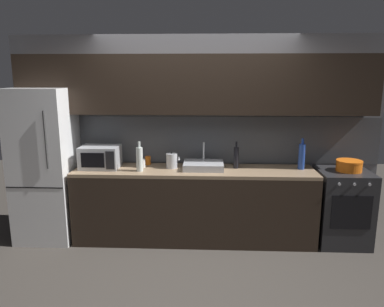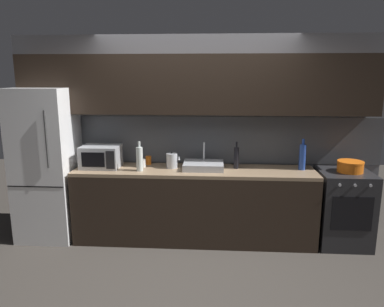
{
  "view_description": "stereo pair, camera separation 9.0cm",
  "coord_description": "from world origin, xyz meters",
  "px_view_note": "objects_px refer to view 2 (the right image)",
  "views": [
    {
      "loc": [
        0.16,
        -3.37,
        2.02
      ],
      "look_at": [
        -0.03,
        0.9,
        1.09
      ],
      "focal_mm": 34.27,
      "sensor_mm": 36.0,
      "label": 1
    },
    {
      "loc": [
        0.25,
        -3.36,
        2.02
      ],
      "look_at": [
        -0.03,
        0.9,
        1.09
      ],
      "focal_mm": 34.27,
      "sensor_mm": 36.0,
      "label": 2
    }
  ],
  "objects_px": {
    "wine_bottle_clear": "(140,159)",
    "mug_white": "(143,163)",
    "wine_bottle_blue": "(302,157)",
    "wine_bottle_dark": "(236,158)",
    "kettle": "(172,161)",
    "cooking_pot": "(350,166)",
    "refrigerator": "(47,164)",
    "oven_range": "(343,208)",
    "microwave": "(101,157)",
    "mug_orange": "(148,160)"
  },
  "relations": [
    {
      "from": "kettle",
      "to": "wine_bottle_clear",
      "type": "distance_m",
      "value": 0.4
    },
    {
      "from": "oven_range",
      "to": "mug_white",
      "type": "height_order",
      "value": "mug_white"
    },
    {
      "from": "refrigerator",
      "to": "wine_bottle_blue",
      "type": "relative_size",
      "value": 4.97
    },
    {
      "from": "kettle",
      "to": "cooking_pot",
      "type": "bearing_deg",
      "value": -1.39
    },
    {
      "from": "refrigerator",
      "to": "wine_bottle_blue",
      "type": "bearing_deg",
      "value": 1.3
    },
    {
      "from": "kettle",
      "to": "microwave",
      "type": "bearing_deg",
      "value": -177.85
    },
    {
      "from": "cooking_pot",
      "to": "refrigerator",
      "type": "bearing_deg",
      "value": -180.0
    },
    {
      "from": "wine_bottle_clear",
      "to": "mug_white",
      "type": "bearing_deg",
      "value": 91.38
    },
    {
      "from": "mug_orange",
      "to": "oven_range",
      "type": "bearing_deg",
      "value": -5.07
    },
    {
      "from": "oven_range",
      "to": "microwave",
      "type": "bearing_deg",
      "value": 179.62
    },
    {
      "from": "cooking_pot",
      "to": "wine_bottle_blue",
      "type": "bearing_deg",
      "value": 172.58
    },
    {
      "from": "refrigerator",
      "to": "microwave",
      "type": "height_order",
      "value": "refrigerator"
    },
    {
      "from": "oven_range",
      "to": "refrigerator",
      "type": "bearing_deg",
      "value": 179.98
    },
    {
      "from": "wine_bottle_dark",
      "to": "mug_orange",
      "type": "bearing_deg",
      "value": 173.06
    },
    {
      "from": "oven_range",
      "to": "cooking_pot",
      "type": "relative_size",
      "value": 3.02
    },
    {
      "from": "wine_bottle_dark",
      "to": "mug_white",
      "type": "relative_size",
      "value": 3.36
    },
    {
      "from": "microwave",
      "to": "kettle",
      "type": "height_order",
      "value": "microwave"
    },
    {
      "from": "cooking_pot",
      "to": "wine_bottle_dark",
      "type": "bearing_deg",
      "value": 176.71
    },
    {
      "from": "oven_range",
      "to": "mug_white",
      "type": "relative_size",
      "value": 9.19
    },
    {
      "from": "kettle",
      "to": "cooking_pot",
      "type": "xyz_separation_m",
      "value": [
        2.11,
        -0.05,
        -0.03
      ]
    },
    {
      "from": "wine_bottle_blue",
      "to": "wine_bottle_dark",
      "type": "bearing_deg",
      "value": 179.59
    },
    {
      "from": "oven_range",
      "to": "mug_white",
      "type": "bearing_deg",
      "value": 178.2
    },
    {
      "from": "refrigerator",
      "to": "cooking_pot",
      "type": "xyz_separation_m",
      "value": [
        3.66,
        0.0,
        0.03
      ]
    },
    {
      "from": "wine_bottle_dark",
      "to": "cooking_pot",
      "type": "relative_size",
      "value": 1.1
    },
    {
      "from": "microwave",
      "to": "kettle",
      "type": "bearing_deg",
      "value": 2.15
    },
    {
      "from": "oven_range",
      "to": "microwave",
      "type": "relative_size",
      "value": 1.96
    },
    {
      "from": "wine_bottle_dark",
      "to": "cooking_pot",
      "type": "distance_m",
      "value": 1.33
    },
    {
      "from": "oven_range",
      "to": "wine_bottle_blue",
      "type": "distance_m",
      "value": 0.79
    },
    {
      "from": "refrigerator",
      "to": "wine_bottle_clear",
      "type": "xyz_separation_m",
      "value": [
        1.19,
        -0.11,
        0.11
      ]
    },
    {
      "from": "microwave",
      "to": "wine_bottle_blue",
      "type": "bearing_deg",
      "value": 1.23
    },
    {
      "from": "kettle",
      "to": "cooking_pot",
      "type": "height_order",
      "value": "kettle"
    },
    {
      "from": "oven_range",
      "to": "wine_bottle_dark",
      "type": "distance_m",
      "value": 1.41
    },
    {
      "from": "wine_bottle_blue",
      "to": "cooking_pot",
      "type": "relative_size",
      "value": 1.26
    },
    {
      "from": "wine_bottle_clear",
      "to": "cooking_pot",
      "type": "distance_m",
      "value": 2.47
    },
    {
      "from": "refrigerator",
      "to": "wine_bottle_clear",
      "type": "distance_m",
      "value": 1.2
    },
    {
      "from": "microwave",
      "to": "cooking_pot",
      "type": "relative_size",
      "value": 1.54
    },
    {
      "from": "kettle",
      "to": "wine_bottle_clear",
      "type": "relative_size",
      "value": 0.58
    },
    {
      "from": "wine_bottle_clear",
      "to": "microwave",
      "type": "bearing_deg",
      "value": 165.57
    },
    {
      "from": "kettle",
      "to": "mug_orange",
      "type": "distance_m",
      "value": 0.36
    },
    {
      "from": "wine_bottle_clear",
      "to": "wine_bottle_blue",
      "type": "relative_size",
      "value": 0.94
    },
    {
      "from": "refrigerator",
      "to": "oven_range",
      "type": "xyz_separation_m",
      "value": [
        3.61,
        -0.0,
        -0.48
      ]
    },
    {
      "from": "mug_white",
      "to": "wine_bottle_dark",
      "type": "bearing_deg",
      "value": 0.06
    },
    {
      "from": "oven_range",
      "to": "wine_bottle_blue",
      "type": "xyz_separation_m",
      "value": [
        -0.5,
        0.07,
        0.61
      ]
    },
    {
      "from": "wine_bottle_dark",
      "to": "mug_orange",
      "type": "distance_m",
      "value": 1.11
    },
    {
      "from": "wine_bottle_clear",
      "to": "mug_orange",
      "type": "bearing_deg",
      "value": 82.19
    },
    {
      "from": "refrigerator",
      "to": "microwave",
      "type": "bearing_deg",
      "value": 1.55
    },
    {
      "from": "microwave",
      "to": "wine_bottle_clear",
      "type": "relative_size",
      "value": 1.3
    },
    {
      "from": "microwave",
      "to": "mug_white",
      "type": "distance_m",
      "value": 0.51
    },
    {
      "from": "microwave",
      "to": "mug_orange",
      "type": "bearing_deg",
      "value": 19.21
    },
    {
      "from": "mug_white",
      "to": "wine_bottle_clear",
      "type": "bearing_deg",
      "value": -88.62
    }
  ]
}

